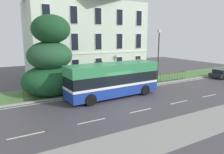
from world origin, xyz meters
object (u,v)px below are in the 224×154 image
at_px(litter_bin, 118,82).
at_px(single_decker_bus, 113,79).
at_px(georgian_townhouse, 85,31).
at_px(street_lamp_post, 158,51).
at_px(evergreen_tree, 50,64).
at_px(parked_hatchback_00, 224,73).

bearing_deg(litter_bin, single_decker_bus, -129.58).
distance_m(georgian_townhouse, street_lamp_post, 10.77).
bearing_deg(single_decker_bus, evergreen_tree, 138.07).
bearing_deg(parked_hatchback_00, single_decker_bus, -179.24).
distance_m(evergreen_tree, single_decker_bus, 6.12).
distance_m(georgian_townhouse, parked_hatchback_00, 19.68).
relative_size(evergreen_tree, parked_hatchback_00, 1.87).
height_order(georgian_townhouse, street_lamp_post, georgian_townhouse).
bearing_deg(street_lamp_post, single_decker_bus, -159.35).
bearing_deg(single_decker_bus, street_lamp_post, 17.68).
relative_size(parked_hatchback_00, litter_bin, 3.53).
height_order(single_decker_bus, street_lamp_post, street_lamp_post).
bearing_deg(evergreen_tree, parked_hatchback_00, -8.54).
relative_size(georgian_townhouse, evergreen_tree, 2.05).
xyz_separation_m(georgian_townhouse, street_lamp_post, (5.80, -8.71, -2.54)).
relative_size(georgian_townhouse, single_decker_bus, 1.77).
xyz_separation_m(single_decker_bus, street_lamp_post, (7.96, 3.00, 2.04)).
height_order(georgian_townhouse, evergreen_tree, georgian_townhouse).
height_order(parked_hatchback_00, street_lamp_post, street_lamp_post).
xyz_separation_m(single_decker_bus, litter_bin, (2.12, 2.56, -0.91)).
bearing_deg(litter_bin, georgian_townhouse, 89.72).
height_order(parked_hatchback_00, litter_bin, litter_bin).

